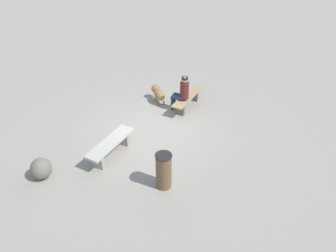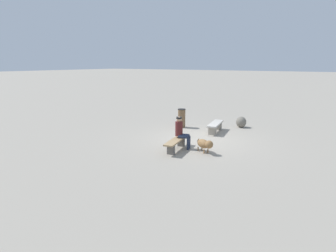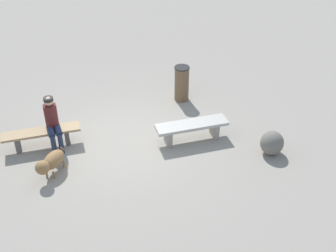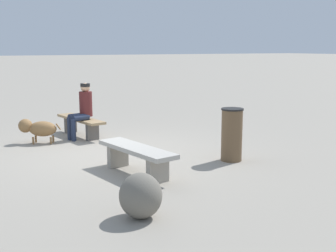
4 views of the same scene
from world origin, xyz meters
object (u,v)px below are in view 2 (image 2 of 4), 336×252
(dog, at_px, (205,144))
(boulder, at_px, (241,122))
(trash_bin, at_px, (182,118))
(seated_person, at_px, (181,131))
(bench_left, at_px, (215,125))
(bench_right, at_px, (176,142))

(dog, relative_size, boulder, 1.47)
(trash_bin, height_order, boulder, trash_bin)
(seated_person, xyz_separation_m, dog, (-0.02, 1.01, -0.38))
(bench_left, height_order, dog, dog)
(dog, xyz_separation_m, boulder, (-4.83, -0.22, -0.05))
(seated_person, distance_m, boulder, 4.93)
(boulder, bearing_deg, dog, 2.56)
(seated_person, relative_size, dog, 1.52)
(dog, distance_m, trash_bin, 4.23)
(bench_left, height_order, seated_person, seated_person)
(bench_left, height_order, boulder, boulder)
(seated_person, height_order, trash_bin, seated_person)
(seated_person, bearing_deg, trash_bin, -165.23)
(bench_left, xyz_separation_m, trash_bin, (-0.02, -1.89, 0.15))
(seated_person, bearing_deg, dog, 75.94)
(seated_person, height_order, boulder, seated_person)
(dog, height_order, trash_bin, trash_bin)
(bench_right, bearing_deg, bench_left, 167.83)
(seated_person, distance_m, trash_bin, 3.65)
(bench_right, bearing_deg, trash_bin, -163.04)
(bench_left, distance_m, dog, 3.26)
(bench_right, height_order, dog, dog)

